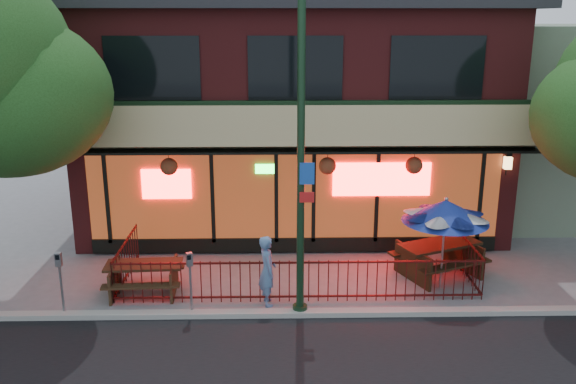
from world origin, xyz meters
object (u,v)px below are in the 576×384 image
parking_meter_near (190,273)px  street_light (301,174)px  patio_umbrella (446,211)px  picnic_table_right (439,254)px  pedestrian (267,270)px  parking_meter_far (60,274)px  picnic_table_left (144,274)px

parking_meter_near → street_light: bearing=-0.1°
patio_umbrella → picnic_table_right: bearing=79.5°
pedestrian → parking_meter_far: size_ratio=1.10×
picnic_table_right → picnic_table_left: bearing=-172.9°
patio_umbrella → parking_meter_far: size_ratio=1.55×
street_light → picnic_table_left: (-3.59, 1.10, -2.66)m
picnic_table_right → patio_umbrella: patio_umbrella is taller
street_light → patio_umbrella: bearing=19.8°
picnic_table_right → parking_meter_near: size_ratio=1.71×
pedestrian → picnic_table_left: bearing=66.6°
picnic_table_left → picnic_table_right: 7.19m
picnic_table_left → parking_meter_near: parking_meter_near is taller
street_light → pedestrian: bearing=144.8°
parking_meter_near → patio_umbrella: bearing=11.9°
street_light → picnic_table_left: bearing=162.9°
street_light → pedestrian: street_light is taller
parking_meter_near → parking_meter_far: 2.76m
street_light → picnic_table_left: 4.60m
patio_umbrella → parking_meter_near: bearing=-168.1°
picnic_table_left → patio_umbrella: size_ratio=0.80×
street_light → parking_meter_far: bearing=180.0°
picnic_table_right → parking_meter_far: (-8.66, -1.99, 0.43)m
parking_meter_near → parking_meter_far: parking_meter_far is taller
picnic_table_left → street_light: bearing=-17.1°
picnic_table_right → parking_meter_near: (-5.90, -1.99, 0.41)m
picnic_table_right → parking_meter_near: bearing=-161.4°
patio_umbrella → street_light: bearing=-160.2°
picnic_table_right → pedestrian: pedestrian is taller
picnic_table_right → parking_meter_far: parking_meter_far is taller
street_light → picnic_table_right: (3.54, 1.99, -2.58)m
pedestrian → picnic_table_right: bearing=-82.3°
pedestrian → parking_meter_far: bearing=84.9°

